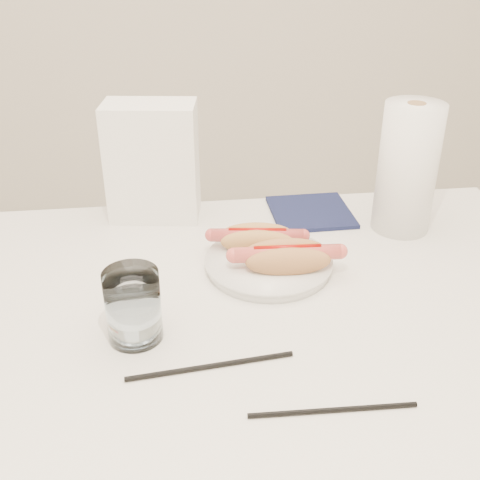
{
  "coord_description": "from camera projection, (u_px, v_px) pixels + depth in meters",
  "views": [
    {
      "loc": [
        -0.05,
        -0.71,
        1.27
      ],
      "look_at": [
        0.05,
        0.1,
        0.82
      ],
      "focal_mm": 44.47,
      "sensor_mm": 36.0,
      "label": 1
    }
  ],
  "objects": [
    {
      "name": "hotdog_left",
      "position": [
        257.0,
        239.0,
        1.01
      ],
      "size": [
        0.16,
        0.08,
        0.04
      ],
      "rotation": [
        0.0,
        0.0,
        -0.13
      ],
      "color": "tan",
      "rests_on": "plate"
    },
    {
      "name": "table",
      "position": [
        217.0,
        348.0,
        0.9
      ],
      "size": [
        1.2,
        0.8,
        0.75
      ],
      "color": "white",
      "rests_on": "ground"
    },
    {
      "name": "napkin_box",
      "position": [
        153.0,
        162.0,
        1.11
      ],
      "size": [
        0.18,
        0.12,
        0.22
      ],
      "primitive_type": "cube",
      "rotation": [
        0.0,
        0.0,
        -0.14
      ],
      "color": "white",
      "rests_on": "table"
    },
    {
      "name": "chopstick_far",
      "position": [
        333.0,
        410.0,
        0.71
      ],
      "size": [
        0.2,
        0.01,
        0.01
      ],
      "primitive_type": "cylinder",
      "rotation": [
        0.0,
        1.57,
        -0.03
      ],
      "color": "black",
      "rests_on": "table"
    },
    {
      "name": "water_glass",
      "position": [
        133.0,
        306.0,
        0.81
      ],
      "size": [
        0.08,
        0.08,
        0.11
      ],
      "primitive_type": "cylinder",
      "color": "white",
      "rests_on": "table"
    },
    {
      "name": "hotdog_right",
      "position": [
        287.0,
        257.0,
        0.95
      ],
      "size": [
        0.17,
        0.07,
        0.05
      ],
      "rotation": [
        0.0,
        0.0,
        -0.05
      ],
      "color": "#BD7F49",
      "rests_on": "plate"
    },
    {
      "name": "plate",
      "position": [
        268.0,
        265.0,
        0.99
      ],
      "size": [
        0.23,
        0.23,
        0.02
      ],
      "primitive_type": "cylinder",
      "rotation": [
        0.0,
        0.0,
        -0.13
      ],
      "color": "white",
      "rests_on": "table"
    },
    {
      "name": "paper_towel_roll",
      "position": [
        407.0,
        169.0,
        1.07
      ],
      "size": [
        0.13,
        0.13,
        0.24
      ],
      "primitive_type": "cylinder",
      "rotation": [
        0.0,
        0.0,
        0.23
      ],
      "color": "white",
      "rests_on": "table"
    },
    {
      "name": "navy_napkin",
      "position": [
        311.0,
        212.0,
        1.17
      ],
      "size": [
        0.16,
        0.16,
        0.01
      ],
      "primitive_type": "cube",
      "rotation": [
        0.0,
        0.0,
        0.02
      ],
      "color": "#13183C",
      "rests_on": "table"
    },
    {
      "name": "chopstick_near",
      "position": [
        211.0,
        366.0,
        0.77
      ],
      "size": [
        0.22,
        0.03,
        0.01
      ],
      "primitive_type": "cylinder",
      "rotation": [
        0.0,
        1.57,
        0.11
      ],
      "color": "black",
      "rests_on": "table"
    }
  ]
}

